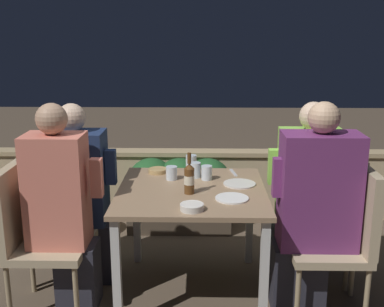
% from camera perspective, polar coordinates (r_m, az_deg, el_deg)
% --- Properties ---
extents(ground_plane, '(16.00, 16.00, 0.00)m').
position_cam_1_polar(ground_plane, '(3.45, -0.03, -15.96)').
color(ground_plane, brown).
extents(parapet_wall, '(9.00, 0.18, 0.65)m').
position_cam_1_polar(parapet_wall, '(4.57, 0.34, -3.56)').
color(parapet_wall, tan).
rests_on(parapet_wall, ground_plane).
extents(dining_table, '(0.96, 0.98, 0.74)m').
position_cam_1_polar(dining_table, '(3.17, -0.03, -5.77)').
color(dining_table, '#937556').
rests_on(dining_table, ground_plane).
extents(planter_hedge, '(0.91, 0.47, 0.65)m').
position_cam_1_polar(planter_hedge, '(4.28, -1.48, -4.35)').
color(planter_hedge, brown).
rests_on(planter_hedge, ground_plane).
extents(chair_left_near, '(0.48, 0.47, 0.94)m').
position_cam_1_polar(chair_left_near, '(3.22, -18.56, -8.26)').
color(chair_left_near, tan).
rests_on(chair_left_near, ground_plane).
extents(person_coral_top, '(0.47, 0.26, 1.33)m').
position_cam_1_polar(person_coral_top, '(3.11, -15.07, -6.28)').
color(person_coral_top, '#282833').
rests_on(person_coral_top, ground_plane).
extents(chair_left_far, '(0.48, 0.47, 0.94)m').
position_cam_1_polar(chair_left_far, '(3.53, -16.34, -6.05)').
color(chair_left_far, tan).
rests_on(chair_left_far, ground_plane).
extents(person_navy_jumper, '(0.50, 0.26, 1.27)m').
position_cam_1_polar(person_navy_jumper, '(3.44, -13.07, -4.72)').
color(person_navy_jumper, '#282833').
rests_on(person_navy_jumper, ground_plane).
extents(chair_right_near, '(0.48, 0.47, 0.94)m').
position_cam_1_polar(chair_right_near, '(3.17, 17.75, -8.54)').
color(chair_right_near, tan).
rests_on(chair_right_near, ground_plane).
extents(person_purple_stripe, '(0.52, 0.26, 1.34)m').
position_cam_1_polar(person_purple_stripe, '(3.07, 14.14, -6.52)').
color(person_purple_stripe, '#282833').
rests_on(person_purple_stripe, ground_plane).
extents(chair_right_far, '(0.48, 0.47, 0.94)m').
position_cam_1_polar(chair_right_far, '(3.49, 16.51, -6.32)').
color(chair_right_far, tan).
rests_on(chair_right_far, ground_plane).
extents(person_green_blouse, '(0.49, 0.26, 1.29)m').
position_cam_1_polar(person_green_blouse, '(3.40, 13.18, -4.78)').
color(person_green_blouse, '#282833').
rests_on(person_green_blouse, ground_plane).
extents(beer_bottle, '(0.07, 0.07, 0.26)m').
position_cam_1_polar(beer_bottle, '(3.02, -0.33, -2.93)').
color(beer_bottle, brown).
rests_on(beer_bottle, dining_table).
extents(plate_0, '(0.22, 0.22, 0.01)m').
position_cam_1_polar(plate_0, '(3.24, 5.65, -3.59)').
color(plate_0, silver).
rests_on(plate_0, dining_table).
extents(plate_1, '(0.21, 0.21, 0.01)m').
position_cam_1_polar(plate_1, '(2.96, 4.76, -5.31)').
color(plate_1, white).
rests_on(plate_1, dining_table).
extents(bowl_0, '(0.14, 0.14, 0.04)m').
position_cam_1_polar(bowl_0, '(2.77, -0.00, -6.30)').
color(bowl_0, silver).
rests_on(bowl_0, dining_table).
extents(bowl_1, '(0.14, 0.14, 0.03)m').
position_cam_1_polar(bowl_1, '(3.49, -4.08, -2.00)').
color(bowl_1, tan).
rests_on(bowl_1, dining_table).
extents(glass_cup_0, '(0.08, 0.08, 0.09)m').
position_cam_1_polar(glass_cup_0, '(3.32, -2.44, -2.32)').
color(glass_cup_0, silver).
rests_on(glass_cup_0, dining_table).
extents(glass_cup_1, '(0.07, 0.07, 0.10)m').
position_cam_1_polar(glass_cup_1, '(3.31, 1.75, -2.29)').
color(glass_cup_1, silver).
rests_on(glass_cup_1, dining_table).
extents(glass_cup_2, '(0.08, 0.08, 0.11)m').
position_cam_1_polar(glass_cup_2, '(3.36, 0.37, -1.97)').
color(glass_cup_2, silver).
rests_on(glass_cup_2, dining_table).
extents(glass_cup_3, '(0.08, 0.08, 0.11)m').
position_cam_1_polar(glass_cup_3, '(3.53, -0.10, -1.11)').
color(glass_cup_3, silver).
rests_on(glass_cup_3, dining_table).
extents(fork_0, '(0.05, 0.17, 0.01)m').
position_cam_1_polar(fork_0, '(3.49, 4.93, -2.27)').
color(fork_0, silver).
rests_on(fork_0, dining_table).
extents(potted_plant, '(0.36, 0.36, 0.79)m').
position_cam_1_polar(potted_plant, '(4.06, -17.14, -4.32)').
color(potted_plant, '#B2A899').
rests_on(potted_plant, ground_plane).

